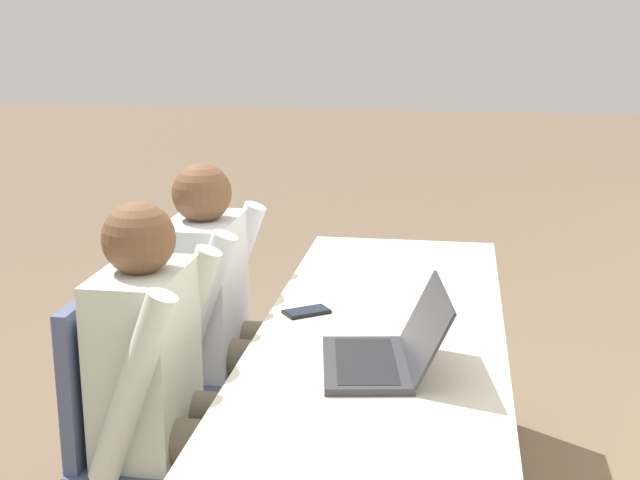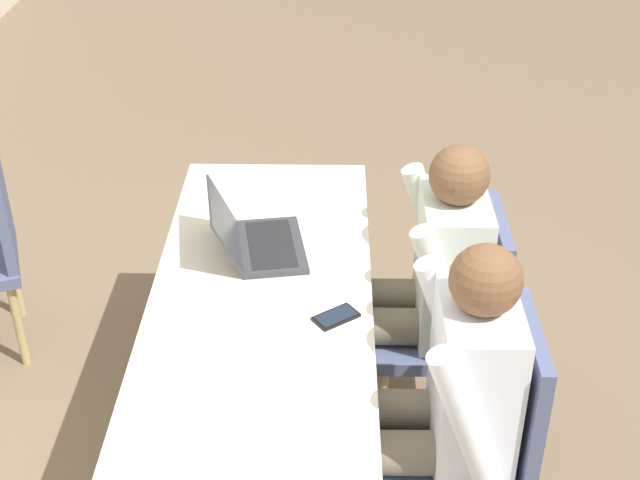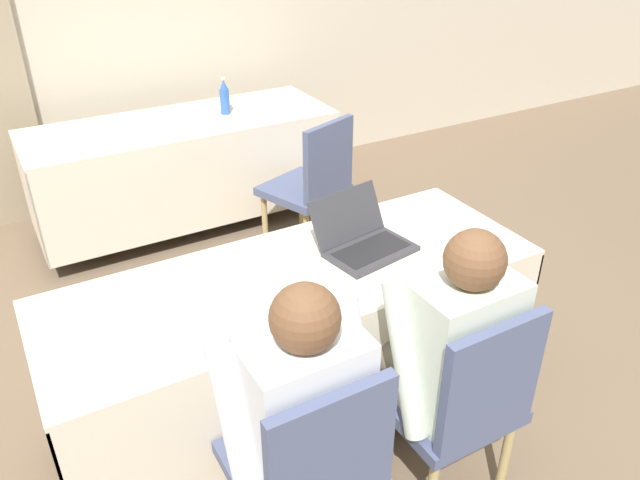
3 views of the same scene
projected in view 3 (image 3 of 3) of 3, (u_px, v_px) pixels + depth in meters
name	position (u px, v px, depth m)	size (l,w,h in m)	color
ground_plane	(299.00, 412.00, 2.81)	(24.00, 24.00, 0.00)	brown
wall_back	(108.00, 8.00, 4.14)	(12.00, 0.06, 2.70)	beige
conference_table_near	(297.00, 312.00, 2.53)	(1.98, 0.71, 0.74)	beige
conference_table_far	(184.00, 147.00, 4.11)	(1.98, 0.71, 0.74)	beige
laptop	(364.00, 240.00, 2.59)	(0.40, 0.37, 0.21)	#333338
cell_phone	(314.00, 309.00, 2.24)	(0.14, 0.16, 0.01)	black
paper_beside_laptop	(255.00, 273.00, 2.45)	(0.29, 0.35, 0.00)	white
water_bottle	(225.00, 98.00, 4.09)	(0.06, 0.06, 0.24)	#2D5BB7
chair_near_left	(311.00, 468.00, 1.94)	(0.44, 0.44, 0.89)	tan
chair_near_right	(460.00, 399.00, 2.20)	(0.44, 0.44, 0.89)	tan
chair_far_spare	(313.00, 182.00, 3.79)	(0.56, 0.56, 0.89)	tan
person_checkered_shirt	(295.00, 409.00, 1.94)	(0.50, 0.52, 1.15)	#665B4C
person_white_shirt	(446.00, 347.00, 2.19)	(0.50, 0.52, 1.15)	#665B4C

